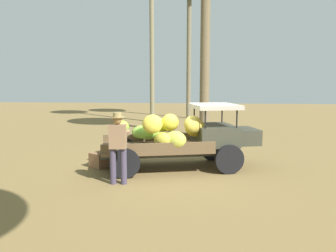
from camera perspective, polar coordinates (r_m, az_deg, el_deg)
ground_plane at (r=9.77m, az=1.78°, el=-7.08°), size 60.00×60.00×0.00m
truck at (r=9.48m, az=3.06°, el=-1.84°), size 4.65×2.60×1.84m
farmer at (r=8.07m, az=-8.59°, el=-2.99°), size 0.53×0.47×1.75m
wooden_crate at (r=9.95m, az=-11.43°, el=-5.68°), size 0.68×0.70×0.43m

